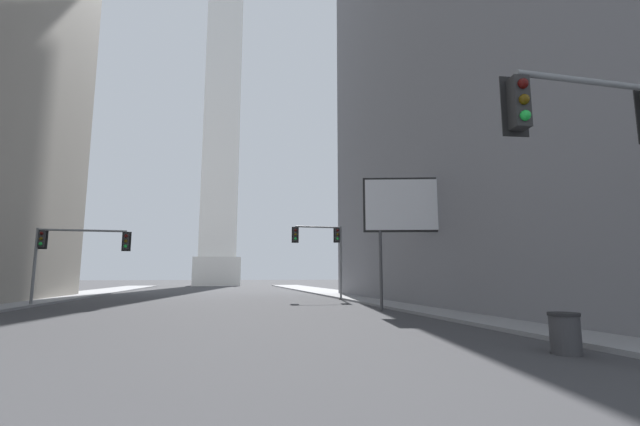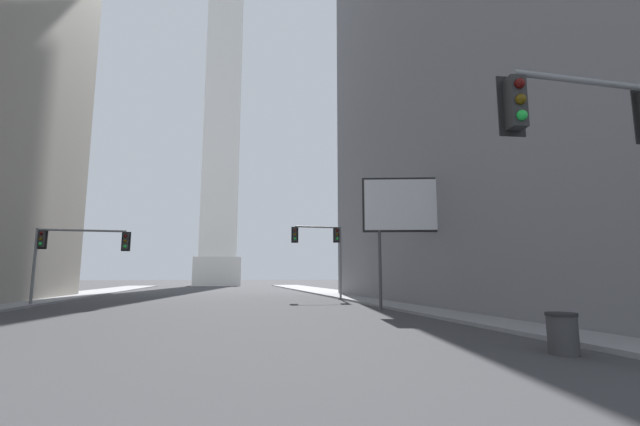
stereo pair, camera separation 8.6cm
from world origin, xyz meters
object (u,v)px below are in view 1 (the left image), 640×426
Objects in this scene: obelisk at (223,98)px; traffic_light_near_right at (620,146)px; traffic_light_mid_left at (71,246)px; traffic_light_mid_right at (325,244)px; billboard_sign at (413,208)px; trash_bin at (565,333)px.

obelisk is 87.75m from traffic_light_near_right.
traffic_light_mid_left is 0.97× the size of traffic_light_mid_right.
billboard_sign reaches higher than traffic_light_mid_left.
traffic_light_mid_right is (9.18, -53.12, -34.22)m from obelisk.
traffic_light_mid_left reaches higher than trash_bin.
obelisk is 12.84× the size of traffic_light_near_right.
obelisk is at bearing 81.14° from traffic_light_mid_left.
trash_bin is (0.15, -25.12, -4.07)m from traffic_light_mid_right.
traffic_light_mid_right is 25.45m from trash_bin.
traffic_light_near_right is at bearing -83.44° from obelisk.
obelisk is 13.27× the size of traffic_light_mid_right.
billboard_sign is (2.35, 15.27, 1.10)m from traffic_light_near_right.
obelisk is at bearing 99.80° from traffic_light_mid_right.
traffic_light_near_right is 1.07× the size of traffic_light_mid_left.
trash_bin is 14.38m from billboard_sign.
traffic_light_mid_left is (-8.83, -56.65, -34.96)m from obelisk.
trash_bin is at bearing -99.70° from billboard_sign.
traffic_light_mid_right is at bearing -80.20° from obelisk.
billboard_sign is (2.25, 13.17, 5.33)m from trash_bin.
traffic_light_near_right is 15.49m from billboard_sign.
traffic_light_mid_right is (18.01, 3.53, 0.74)m from traffic_light_mid_left.
traffic_light_mid_right is at bearing 90.34° from trash_bin.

